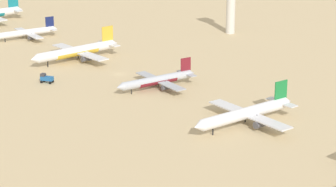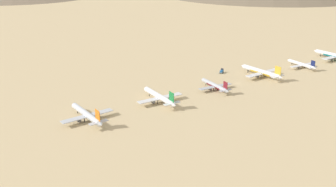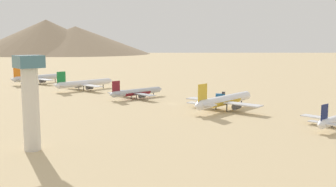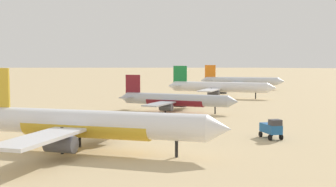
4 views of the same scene
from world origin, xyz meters
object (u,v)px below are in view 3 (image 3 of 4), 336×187
at_px(parked_jet_3, 136,92).
at_px(control_tower, 30,98).
at_px(parked_jet_4, 84,83).
at_px(parked_jet_5, 38,78).
at_px(parked_jet_2, 224,100).
at_px(service_truck, 221,95).

height_order(parked_jet_3, control_tower, control_tower).
distance_m(parked_jet_4, control_tower, 141.55).
xyz_separation_m(parked_jet_3, parked_jet_5, (-14.50, 108.78, 0.74)).
xyz_separation_m(parked_jet_2, control_tower, (-93.70, -10.45, 11.14)).
bearing_deg(parked_jet_2, parked_jet_3, 101.13).
bearing_deg(control_tower, parked_jet_4, 56.91).
bearing_deg(service_truck, parked_jet_3, 139.79).
bearing_deg(parked_jet_3, parked_jet_2, -78.87).
height_order(parked_jet_4, service_truck, parked_jet_4).
xyz_separation_m(parked_jet_3, control_tower, (-82.69, -66.42, 12.12)).
bearing_deg(parked_jet_3, service_truck, -40.21).
height_order(parked_jet_3, parked_jet_5, parked_jet_5).
relative_size(parked_jet_3, service_truck, 6.77).
bearing_deg(parked_jet_5, service_truck, -70.10).
xyz_separation_m(parked_jet_5, control_tower, (-68.19, -175.20, 11.38)).
bearing_deg(parked_jet_2, service_truck, 45.90).
distance_m(parked_jet_4, service_truck, 92.05).
height_order(parked_jet_2, parked_jet_4, parked_jet_2).
distance_m(parked_jet_5, service_truck, 147.95).
relative_size(parked_jet_2, parked_jet_3, 1.27).
bearing_deg(service_truck, parked_jet_2, -134.10).
bearing_deg(control_tower, parked_jet_5, 68.73).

